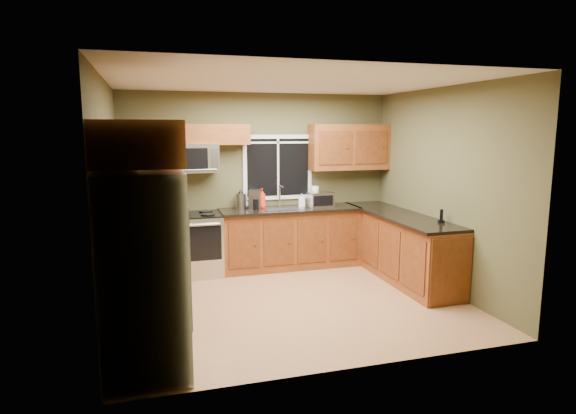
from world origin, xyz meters
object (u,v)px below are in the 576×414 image
refrigerator (145,273)px  paper_towel_roll (315,195)px  cordless_phone (441,219)px  toaster_oven (320,200)px  microwave (192,158)px  soap_bottle_b (302,200)px  kettle (241,200)px  soap_bottle_a (262,198)px  range (195,244)px  coffee_maker (255,200)px  soap_bottle_c (245,203)px

refrigerator → paper_towel_roll: bearing=48.6°
refrigerator → cordless_phone: size_ratio=10.22×
toaster_oven → cordless_phone: (1.08, -1.65, -0.06)m
microwave → refrigerator: bearing=-103.3°
paper_towel_roll → soap_bottle_b: (-0.26, -0.13, -0.05)m
refrigerator → kettle: bearing=64.4°
soap_bottle_a → refrigerator: bearing=-120.6°
range → microwave: bearing=90.0°
toaster_oven → cordless_phone: size_ratio=2.22×
soap_bottle_a → paper_towel_roll: bearing=1.1°
coffee_maker → soap_bottle_a: (0.13, 0.07, 0.01)m
soap_bottle_b → range: bearing=-177.4°
soap_bottle_c → soap_bottle_a: bearing=-8.1°
cordless_phone → paper_towel_roll: bearing=120.4°
refrigerator → microwave: bearing=76.7°
soap_bottle_b → soap_bottle_c: (-0.87, 0.15, -0.02)m
cordless_phone → toaster_oven: bearing=123.3°
soap_bottle_a → soap_bottle_b: (0.61, -0.12, -0.05)m
soap_bottle_a → cordless_phone: (1.97, -1.85, -0.10)m
soap_bottle_a → range: bearing=-169.7°
range → soap_bottle_b: soap_bottle_b is taller
microwave → toaster_oven: 2.07m
coffee_maker → soap_bottle_b: (0.73, -0.05, -0.03)m
kettle → soap_bottle_c: size_ratio=1.85×
range → paper_towel_roll: size_ratio=2.78×
microwave → soap_bottle_b: bearing=-2.0°
microwave → kettle: (0.72, 0.04, -0.66)m
microwave → soap_bottle_b: (1.67, -0.06, -0.69)m
paper_towel_roll → soap_bottle_c: size_ratio=2.14×
range → paper_towel_roll: (1.93, 0.21, 0.62)m
paper_towel_roll → soap_bottle_a: 0.87m
kettle → cordless_phone: (2.31, -1.84, -0.08)m
paper_towel_roll → kettle: bearing=-178.6°
toaster_oven → paper_towel_roll: paper_towel_roll is taller
paper_towel_roll → soap_bottle_b: size_ratio=1.64×
microwave → soap_bottle_b: microwave is taller
microwave → paper_towel_roll: bearing=2.2°
kettle → soap_bottle_b: (0.95, -0.10, -0.03)m
toaster_oven → soap_bottle_a: 0.91m
kettle → paper_towel_roll: size_ratio=0.86×
kettle → soap_bottle_b: size_ratio=1.41×
kettle → soap_bottle_a: soap_bottle_a is taller
soap_bottle_b → coffee_maker: bearing=176.1°
coffee_maker → cordless_phone: size_ratio=1.66×
microwave → cordless_phone: bearing=-30.6°
microwave → cordless_phone: size_ratio=4.32×
coffee_maker → kettle: coffee_maker is taller
refrigerator → toaster_oven: bearing=46.3°
microwave → cordless_phone: microwave is taller
range → cordless_phone: 3.49m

